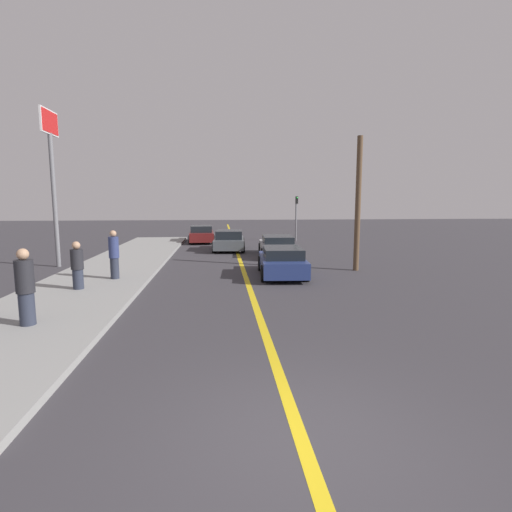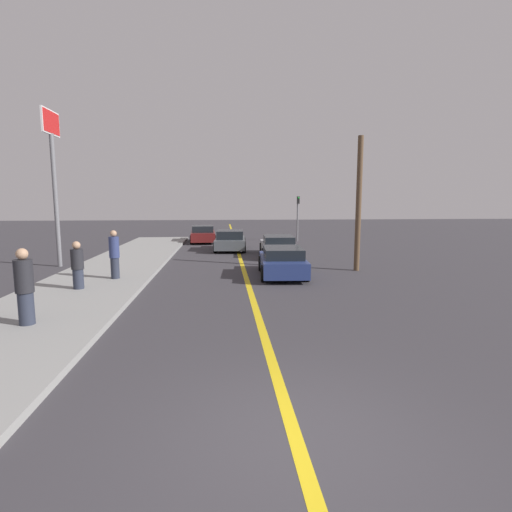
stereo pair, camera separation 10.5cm
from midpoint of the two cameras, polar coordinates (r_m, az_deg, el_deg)
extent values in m
plane|color=#38353A|center=(5.67, 6.38, -24.84)|extent=(120.00, 120.00, 0.00)
cube|color=gold|center=(22.90, -2.32, 0.22)|extent=(0.20, 60.00, 0.01)
cube|color=gray|center=(19.43, -18.72, -1.36)|extent=(3.91, 27.87, 0.15)
cube|color=navy|center=(16.43, 3.94, -1.16)|extent=(1.92, 4.03, 0.61)
cube|color=black|center=(16.17, 4.06, 0.50)|extent=(1.62, 2.25, 0.41)
cylinder|color=black|center=(17.60, 0.90, -1.06)|extent=(0.25, 0.66, 0.65)
cylinder|color=black|center=(17.75, 6.17, -1.03)|extent=(0.25, 0.66, 0.65)
cylinder|color=black|center=(15.20, 1.32, -2.49)|extent=(0.25, 0.66, 0.65)
cylinder|color=black|center=(15.37, 7.41, -2.44)|extent=(0.25, 0.66, 0.65)
cube|color=#9E9EA3|center=(22.30, 3.28, 1.16)|extent=(2.01, 4.38, 0.57)
cube|color=black|center=(22.03, 3.37, 2.36)|extent=(1.69, 2.44, 0.42)
cylinder|color=black|center=(23.58, 0.93, 1.17)|extent=(0.25, 0.61, 0.60)
cylinder|color=black|center=(23.72, 5.04, 1.19)|extent=(0.25, 0.61, 0.60)
cylinder|color=black|center=(20.94, 1.28, 0.32)|extent=(0.25, 0.61, 0.60)
cylinder|color=black|center=(21.10, 5.90, 0.34)|extent=(0.25, 0.61, 0.60)
cube|color=#4C5156|center=(24.89, -3.59, 1.91)|extent=(1.96, 3.96, 0.57)
cube|color=black|center=(24.64, -3.59, 3.10)|extent=(1.67, 2.21, 0.50)
cylinder|color=black|center=(26.13, -5.39, 1.88)|extent=(0.25, 0.68, 0.68)
cylinder|color=black|center=(26.09, -1.66, 1.90)|extent=(0.25, 0.68, 0.68)
cylinder|color=black|center=(23.74, -5.71, 1.27)|extent=(0.25, 0.68, 0.68)
cylinder|color=black|center=(23.70, -1.60, 1.29)|extent=(0.25, 0.68, 0.68)
cube|color=maroon|center=(29.78, -7.48, 2.88)|extent=(1.88, 3.92, 0.63)
cube|color=black|center=(29.54, -7.51, 3.89)|extent=(1.60, 2.18, 0.45)
cylinder|color=black|center=(30.99, -8.97, 2.72)|extent=(0.25, 0.65, 0.64)
cylinder|color=black|center=(30.99, -5.98, 2.78)|extent=(0.25, 0.65, 0.64)
cylinder|color=black|center=(28.62, -9.09, 2.30)|extent=(0.25, 0.65, 0.64)
cylinder|color=black|center=(28.62, -5.85, 2.36)|extent=(0.25, 0.65, 0.64)
cylinder|color=#282D3D|center=(10.92, -29.74, -6.51)|extent=(0.35, 0.35, 0.78)
cylinder|color=#232328|center=(10.77, -30.02, -2.50)|extent=(0.41, 0.41, 0.78)
sphere|color=tan|center=(10.69, -30.21, 0.25)|extent=(0.27, 0.27, 0.27)
cylinder|color=#282D3D|center=(14.53, -23.86, -3.00)|extent=(0.34, 0.34, 0.66)
cylinder|color=#232328|center=(14.43, -24.00, -0.41)|extent=(0.40, 0.40, 0.66)
sphere|color=tan|center=(14.38, -24.10, 1.42)|extent=(0.26, 0.26, 0.26)
cylinder|color=#282D3D|center=(15.92, -19.31, -1.64)|extent=(0.31, 0.31, 0.79)
cylinder|color=navy|center=(15.81, -19.44, 1.19)|extent=(0.37, 0.37, 0.79)
sphere|color=tan|center=(15.76, -19.53, 3.05)|extent=(0.24, 0.24, 0.24)
cylinder|color=slate|center=(30.56, 6.05, 5.29)|extent=(0.12, 0.12, 3.39)
cube|color=black|center=(30.35, 6.15, 7.95)|extent=(0.18, 0.18, 0.55)
sphere|color=green|center=(30.27, 6.19, 8.26)|extent=(0.14, 0.14, 0.14)
cylinder|color=slate|center=(20.65, -26.56, 6.99)|extent=(0.20, 0.20, 6.06)
cube|color=silver|center=(20.94, -27.18, 16.63)|extent=(0.08, 1.80, 1.09)
cube|color=red|center=(20.94, -27.18, 16.63)|extent=(0.12, 1.68, 0.97)
cylinder|color=brown|center=(17.99, 14.61, 7.13)|extent=(0.24, 0.24, 5.80)
camera|label=1|loc=(0.05, -89.80, 0.03)|focal=28.00mm
camera|label=2|loc=(0.05, 90.20, -0.03)|focal=28.00mm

